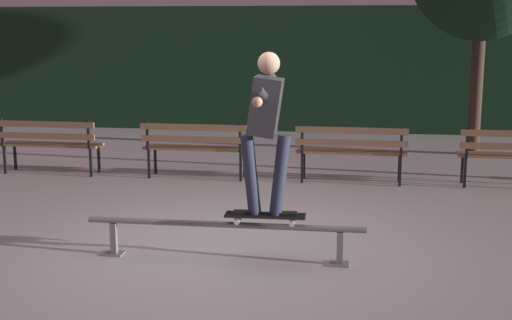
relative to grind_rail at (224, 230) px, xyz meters
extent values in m
plane|color=#ADAAA8|center=(0.00, 0.28, -0.30)|extent=(90.00, 90.00, 0.00)
cube|color=black|center=(0.00, 9.16, 1.05)|extent=(24.00, 1.20, 2.69)
cylinder|color=slate|center=(0.00, 0.00, 0.06)|extent=(2.75, 0.06, 0.06)
cube|color=slate|center=(-1.13, 0.00, -0.14)|extent=(0.06, 0.06, 0.32)
cube|color=slate|center=(-1.13, 0.00, -0.29)|extent=(0.18, 0.18, 0.01)
cube|color=slate|center=(1.13, 0.00, -0.14)|extent=(0.06, 0.06, 0.32)
cube|color=slate|center=(1.13, 0.00, -0.29)|extent=(0.18, 0.18, 0.01)
cube|color=black|center=(0.40, 0.00, 0.16)|extent=(0.78, 0.22, 0.02)
cube|color=black|center=(0.40, 0.00, 0.17)|extent=(0.77, 0.21, 0.00)
cube|color=#9E9EA3|center=(0.67, 0.01, 0.15)|extent=(0.05, 0.17, 0.02)
cube|color=#9E9EA3|center=(0.14, -0.01, 0.15)|extent=(0.05, 0.17, 0.02)
cylinder|color=beige|center=(0.67, -0.07, 0.11)|extent=(0.05, 0.03, 0.05)
cylinder|color=beige|center=(0.67, 0.09, 0.11)|extent=(0.05, 0.03, 0.05)
cylinder|color=beige|center=(0.14, -0.09, 0.11)|extent=(0.05, 0.03, 0.05)
cylinder|color=beige|center=(0.14, 0.07, 0.11)|extent=(0.05, 0.03, 0.05)
cube|color=black|center=(0.58, 0.00, 0.19)|extent=(0.26, 0.11, 0.03)
cube|color=black|center=(0.22, 0.00, 0.19)|extent=(0.26, 0.11, 0.03)
cylinder|color=#282D42|center=(0.54, 0.00, 0.56)|extent=(0.21, 0.13, 0.79)
cylinder|color=#282D42|center=(0.26, 0.00, 0.56)|extent=(0.21, 0.13, 0.79)
cube|color=#2D2D33|center=(0.40, 0.00, 1.22)|extent=(0.34, 0.37, 0.57)
cylinder|color=#2D2D33|center=(0.41, -0.38, 1.38)|extent=(0.10, 0.61, 0.21)
cylinder|color=#2D2D33|center=(0.40, 0.38, 1.38)|extent=(0.10, 0.61, 0.21)
sphere|color=tan|center=(0.42, -0.66, 1.33)|extent=(0.09, 0.09, 0.09)
sphere|color=tan|center=(0.39, 0.66, 1.33)|extent=(0.09, 0.09, 0.09)
sphere|color=tan|center=(0.43, 0.00, 1.62)|extent=(0.21, 0.21, 0.21)
cube|color=black|center=(-2.71, 3.81, -0.08)|extent=(0.04, 0.04, 0.44)
cube|color=black|center=(-2.72, 3.49, -0.08)|extent=(0.04, 0.04, 0.44)
cube|color=black|center=(-2.72, 3.45, 0.36)|extent=(0.04, 0.04, 0.44)
cube|color=black|center=(-4.12, 3.84, -0.08)|extent=(0.04, 0.04, 0.44)
cube|color=black|center=(-4.13, 3.52, -0.08)|extent=(0.04, 0.04, 0.44)
cube|color=black|center=(-4.13, 3.48, 0.36)|extent=(0.04, 0.04, 0.44)
cube|color=brown|center=(-3.42, 3.80, 0.16)|extent=(1.60, 0.12, 0.04)
cube|color=brown|center=(-3.42, 3.66, 0.16)|extent=(1.60, 0.12, 0.04)
cube|color=brown|center=(-3.42, 3.52, 0.16)|extent=(1.60, 0.12, 0.04)
cube|color=brown|center=(-3.42, 3.45, 0.32)|extent=(1.60, 0.07, 0.09)
cube|color=brown|center=(-3.42, 3.45, 0.50)|extent=(1.60, 0.07, 0.09)
cube|color=black|center=(-0.40, 3.81, -0.08)|extent=(0.04, 0.04, 0.44)
cube|color=black|center=(-0.41, 3.49, -0.08)|extent=(0.04, 0.04, 0.44)
cube|color=black|center=(-0.41, 3.45, 0.36)|extent=(0.04, 0.04, 0.44)
cube|color=black|center=(-1.81, 3.84, -0.08)|extent=(0.04, 0.04, 0.44)
cube|color=black|center=(-1.81, 3.52, -0.08)|extent=(0.04, 0.04, 0.44)
cube|color=black|center=(-1.81, 3.48, 0.36)|extent=(0.04, 0.04, 0.44)
cube|color=brown|center=(-1.10, 3.80, 0.16)|extent=(1.60, 0.12, 0.04)
cube|color=brown|center=(-1.11, 3.66, 0.16)|extent=(1.60, 0.12, 0.04)
cube|color=brown|center=(-1.11, 3.52, 0.16)|extent=(1.60, 0.12, 0.04)
cube|color=brown|center=(-1.11, 3.45, 0.32)|extent=(1.60, 0.07, 0.09)
cube|color=brown|center=(-1.11, 3.45, 0.50)|extent=(1.60, 0.07, 0.09)
cube|color=black|center=(1.91, 3.81, -0.08)|extent=(0.04, 0.04, 0.44)
cube|color=black|center=(1.91, 3.49, -0.08)|extent=(0.04, 0.04, 0.44)
cube|color=black|center=(1.91, 3.45, 0.36)|extent=(0.04, 0.04, 0.44)
cube|color=black|center=(0.51, 3.84, -0.08)|extent=(0.04, 0.04, 0.44)
cube|color=black|center=(0.50, 3.52, -0.08)|extent=(0.04, 0.04, 0.44)
cube|color=black|center=(0.50, 3.48, 0.36)|extent=(0.04, 0.04, 0.44)
cube|color=brown|center=(1.21, 3.80, 0.16)|extent=(1.60, 0.12, 0.04)
cube|color=brown|center=(1.21, 3.66, 0.16)|extent=(1.60, 0.12, 0.04)
cube|color=brown|center=(1.20, 3.52, 0.16)|extent=(1.60, 0.12, 0.04)
cube|color=brown|center=(1.20, 3.45, 0.32)|extent=(1.60, 0.07, 0.09)
cube|color=brown|center=(1.20, 3.45, 0.50)|extent=(1.60, 0.07, 0.09)
cube|color=black|center=(2.82, 3.84, -0.08)|extent=(0.04, 0.04, 0.44)
cube|color=black|center=(2.81, 3.52, -0.08)|extent=(0.04, 0.04, 0.44)
cube|color=black|center=(2.81, 3.48, 0.36)|extent=(0.04, 0.04, 0.44)
cylinder|color=#3D2D23|center=(3.37, 6.30, 0.87)|extent=(0.22, 0.22, 2.34)
camera|label=1|loc=(1.22, -6.44, 1.96)|focal=48.81mm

